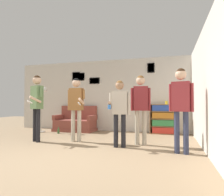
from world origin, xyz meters
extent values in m
plane|color=#937A5B|center=(0.00, 0.00, 0.00)|extent=(20.00, 20.00, 0.00)
cube|color=beige|center=(0.00, 4.08, 1.35)|extent=(8.02, 0.06, 2.70)
cube|color=black|center=(-1.52, 4.04, 2.13)|extent=(0.32, 0.02, 0.34)
cube|color=gray|center=(-1.52, 4.03, 2.13)|extent=(0.28, 0.01, 0.30)
cube|color=black|center=(-1.29, 4.04, 2.08)|extent=(0.26, 0.02, 0.25)
cube|color=#B2B2BC|center=(-1.29, 4.03, 2.08)|extent=(0.22, 0.01, 0.21)
cube|color=black|center=(-0.73, 4.04, 1.93)|extent=(0.41, 0.02, 0.25)
cube|color=gray|center=(-0.73, 4.03, 1.93)|extent=(0.37, 0.01, 0.20)
cube|color=black|center=(-1.32, 4.04, 2.15)|extent=(0.32, 0.02, 0.22)
cube|color=#B2B2BC|center=(-1.32, 4.03, 2.15)|extent=(0.27, 0.01, 0.17)
cube|color=black|center=(1.45, 4.04, 2.32)|extent=(0.25, 0.02, 0.35)
cube|color=beige|center=(1.45, 4.03, 2.32)|extent=(0.21, 0.01, 0.30)
cube|color=beige|center=(2.84, 2.02, 1.35)|extent=(0.06, 6.45, 2.70)
cube|color=brown|center=(-1.34, 3.61, 0.05)|extent=(1.52, 0.80, 0.10)
cube|color=brown|center=(-1.34, 3.61, 0.26)|extent=(1.46, 0.74, 0.32)
cube|color=brown|center=(-1.34, 3.94, 0.68)|extent=(1.46, 0.14, 0.53)
cube|color=brown|center=(-2.04, 3.61, 0.51)|extent=(0.12, 0.74, 0.18)
cube|color=brown|center=(-0.64, 3.61, 0.51)|extent=(0.12, 0.74, 0.18)
cube|color=olive|center=(1.44, 3.86, 0.51)|extent=(0.02, 0.30, 1.01)
cube|color=olive|center=(2.29, 3.86, 0.51)|extent=(0.02, 0.30, 1.01)
cube|color=olive|center=(1.86, 4.00, 0.51)|extent=(0.87, 0.01, 1.01)
cube|color=olive|center=(1.86, 3.86, 0.01)|extent=(0.83, 0.30, 0.02)
cube|color=olive|center=(1.86, 3.86, 1.00)|extent=(0.83, 0.30, 0.02)
cube|color=olive|center=(1.86, 3.86, 0.25)|extent=(0.83, 0.30, 0.02)
cube|color=olive|center=(1.86, 3.86, 0.51)|extent=(0.83, 0.30, 0.02)
cube|color=olive|center=(1.86, 3.86, 0.76)|extent=(0.83, 0.30, 0.02)
cube|color=red|center=(1.86, 3.85, 0.12)|extent=(0.71, 0.26, 0.20)
cube|color=#338447|center=(1.86, 3.85, 0.38)|extent=(0.71, 0.26, 0.20)
cube|color=#B77023|center=(1.86, 3.85, 0.63)|extent=(0.71, 0.26, 0.20)
cube|color=#2847A3|center=(1.86, 3.85, 0.88)|extent=(0.71, 0.26, 0.20)
cylinder|color=#ADA89E|center=(-2.40, 3.02, 0.01)|extent=(0.28, 0.28, 0.03)
cylinder|color=#ADA89E|center=(-2.40, 3.02, 0.81)|extent=(0.03, 0.03, 1.57)
cylinder|color=#ADA89E|center=(-2.33, 3.02, 1.57)|extent=(0.02, 0.16, 0.02)
sphere|color=silver|center=(-2.26, 3.02, 1.54)|extent=(0.18, 0.18, 0.18)
cylinder|color=#ADA89E|center=(-2.47, 3.02, 1.47)|extent=(0.02, 0.16, 0.02)
sphere|color=silver|center=(-2.54, 3.02, 1.44)|extent=(0.18, 0.18, 0.18)
cylinder|color=black|center=(-1.48, 1.48, 0.45)|extent=(0.11, 0.11, 0.89)
cylinder|color=black|center=(-1.32, 1.41, 0.45)|extent=(0.11, 0.11, 0.89)
cube|color=#5B7A4C|center=(-1.40, 1.45, 1.21)|extent=(0.41, 0.34, 0.63)
sphere|color=#D1A889|center=(-1.40, 1.45, 1.68)|extent=(0.23, 0.23, 0.23)
sphere|color=#382314|center=(-1.40, 1.45, 1.72)|extent=(0.20, 0.20, 0.20)
cylinder|color=#5B7A4C|center=(-1.20, 1.35, 1.35)|extent=(0.07, 0.07, 0.27)
cylinder|color=#D1A889|center=(-1.27, 1.22, 1.15)|extent=(0.20, 0.32, 0.20)
cylinder|color=white|center=(-1.33, 1.09, 1.08)|extent=(0.09, 0.14, 0.09)
cylinder|color=#5B7A4C|center=(-1.59, 1.54, 1.19)|extent=(0.07, 0.07, 0.60)
cylinder|color=#B7AD99|center=(-0.46, 1.77, 0.43)|extent=(0.11, 0.11, 0.86)
cylinder|color=#B7AD99|center=(-0.28, 1.78, 0.43)|extent=(0.11, 0.11, 0.86)
cube|color=#936033|center=(-0.37, 1.78, 1.16)|extent=(0.37, 0.22, 0.61)
sphere|color=#D1A889|center=(-0.37, 1.78, 1.61)|extent=(0.22, 0.22, 0.22)
sphere|color=black|center=(-0.37, 1.78, 1.65)|extent=(0.19, 0.19, 0.19)
cylinder|color=#936033|center=(-0.16, 1.79, 1.29)|extent=(0.07, 0.07, 0.26)
cylinder|color=#D1A889|center=(-0.15, 1.64, 1.10)|extent=(0.08, 0.31, 0.19)
cylinder|color=white|center=(-0.14, 1.50, 1.03)|extent=(0.04, 0.14, 0.09)
cylinder|color=#936033|center=(-0.59, 1.77, 1.14)|extent=(0.07, 0.07, 0.57)
cylinder|color=black|center=(0.86, 1.40, 0.39)|extent=(0.11, 0.11, 0.78)
cylinder|color=black|center=(1.04, 1.43, 0.39)|extent=(0.11, 0.11, 0.78)
cube|color=#BCB2A3|center=(0.95, 1.41, 1.06)|extent=(0.39, 0.26, 0.56)
sphere|color=#997051|center=(0.95, 1.41, 1.47)|extent=(0.20, 0.20, 0.20)
sphere|color=brown|center=(0.95, 1.41, 1.51)|extent=(0.17, 0.17, 0.17)
cylinder|color=#BCB2A3|center=(1.16, 1.45, 1.04)|extent=(0.07, 0.07, 0.52)
cylinder|color=#BCB2A3|center=(0.74, 1.38, 1.18)|extent=(0.07, 0.07, 0.24)
cylinder|color=#997051|center=(0.76, 1.25, 1.00)|extent=(0.11, 0.29, 0.18)
cylinder|color=blue|center=(0.79, 1.12, 0.96)|extent=(0.08, 0.08, 0.10)
cylinder|color=#B7AD99|center=(1.30, 1.82, 0.43)|extent=(0.11, 0.11, 0.86)
cylinder|color=#B7AD99|center=(1.48, 1.85, 0.43)|extent=(0.11, 0.11, 0.86)
cube|color=maroon|center=(1.39, 1.83, 1.17)|extent=(0.39, 0.26, 0.61)
sphere|color=#D1A889|center=(1.39, 1.83, 1.62)|extent=(0.22, 0.22, 0.22)
sphere|color=brown|center=(1.39, 1.83, 1.66)|extent=(0.19, 0.19, 0.19)
cylinder|color=maroon|center=(1.60, 1.87, 1.15)|extent=(0.07, 0.07, 0.58)
cylinder|color=maroon|center=(1.18, 1.79, 1.15)|extent=(0.07, 0.07, 0.58)
cylinder|color=#2D334C|center=(2.24, 1.21, 0.44)|extent=(0.11, 0.11, 0.88)
cylinder|color=#2D334C|center=(2.42, 1.17, 0.44)|extent=(0.11, 0.11, 0.88)
cube|color=maroon|center=(2.33, 1.19, 1.19)|extent=(0.40, 0.27, 0.62)
sphere|color=#D1A889|center=(2.33, 1.19, 1.65)|extent=(0.23, 0.23, 0.23)
sphere|color=#382314|center=(2.33, 1.19, 1.69)|extent=(0.19, 0.19, 0.19)
cylinder|color=maroon|center=(2.54, 1.14, 1.16)|extent=(0.07, 0.07, 0.58)
cylinder|color=maroon|center=(2.12, 1.23, 1.16)|extent=(0.07, 0.07, 0.58)
cylinder|color=#3D6638|center=(-1.61, 2.91, 0.08)|extent=(0.08, 0.08, 0.16)
cylinder|color=#3D6638|center=(-1.61, 2.91, 0.19)|extent=(0.03, 0.03, 0.07)
cylinder|color=yellow|center=(1.98, 3.86, 1.07)|extent=(0.08, 0.08, 0.11)
camera|label=1|loc=(2.13, -3.21, 1.04)|focal=32.00mm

